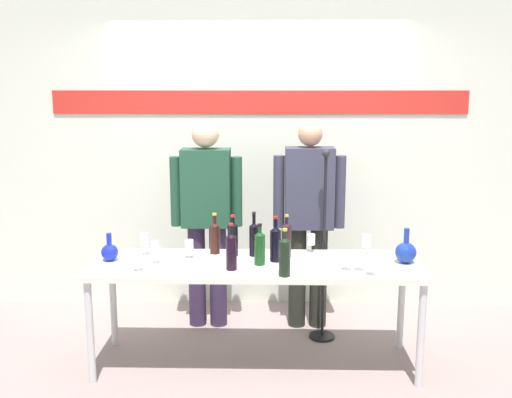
# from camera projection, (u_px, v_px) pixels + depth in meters

# --- Properties ---
(ground_plane) EXTENTS (10.00, 10.00, 0.00)m
(ground_plane) POSITION_uv_depth(u_px,v_px,m) (256.00, 364.00, 4.16)
(ground_plane) COLOR gray
(back_wall) EXTENTS (5.14, 0.11, 3.00)m
(back_wall) POSITION_uv_depth(u_px,v_px,m) (259.00, 138.00, 5.14)
(back_wall) COLOR silver
(back_wall) RESTS_ON ground
(display_table) EXTENTS (2.29, 0.68, 0.75)m
(display_table) POSITION_uv_depth(u_px,v_px,m) (255.00, 271.00, 4.03)
(display_table) COLOR silver
(display_table) RESTS_ON ground
(decanter_blue_left) EXTENTS (0.12, 0.12, 0.20)m
(decanter_blue_left) POSITION_uv_depth(u_px,v_px,m) (110.00, 252.00, 4.05)
(decanter_blue_left) COLOR #1624BB
(decanter_blue_left) RESTS_ON display_table
(decanter_blue_right) EXTENTS (0.15, 0.15, 0.25)m
(decanter_blue_right) POSITION_uv_depth(u_px,v_px,m) (406.00, 252.00, 4.00)
(decanter_blue_right) COLOR navy
(decanter_blue_right) RESTS_ON display_table
(presenter_left) EXTENTS (0.58, 0.22, 1.69)m
(presenter_left) POSITION_uv_depth(u_px,v_px,m) (207.00, 211.00, 4.68)
(presenter_left) COLOR #342541
(presenter_left) RESTS_ON ground
(presenter_right) EXTENTS (0.57, 0.22, 1.68)m
(presenter_right) POSITION_uv_depth(u_px,v_px,m) (309.00, 213.00, 4.66)
(presenter_right) COLOR black
(presenter_right) RESTS_ON ground
(wine_bottle_0) EXTENTS (0.07, 0.07, 0.32)m
(wine_bottle_0) POSITION_uv_depth(u_px,v_px,m) (254.00, 238.00, 4.16)
(wine_bottle_0) COLOR black
(wine_bottle_0) RESTS_ON display_table
(wine_bottle_1) EXTENTS (0.07, 0.07, 0.31)m
(wine_bottle_1) POSITION_uv_depth(u_px,v_px,m) (286.00, 238.00, 4.14)
(wine_bottle_1) COLOR black
(wine_bottle_1) RESTS_ON display_table
(wine_bottle_2) EXTENTS (0.07, 0.07, 0.29)m
(wine_bottle_2) POSITION_uv_depth(u_px,v_px,m) (260.00, 247.00, 3.95)
(wine_bottle_2) COLOR #123C16
(wine_bottle_2) RESTS_ON display_table
(wine_bottle_3) EXTENTS (0.07, 0.07, 0.32)m
(wine_bottle_3) POSITION_uv_depth(u_px,v_px,m) (231.00, 250.00, 3.84)
(wine_bottle_3) COLOR black
(wine_bottle_3) RESTS_ON display_table
(wine_bottle_4) EXTENTS (0.08, 0.08, 0.32)m
(wine_bottle_4) POSITION_uv_depth(u_px,v_px,m) (275.00, 243.00, 4.03)
(wine_bottle_4) COLOR black
(wine_bottle_4) RESTS_ON display_table
(wine_bottle_5) EXTENTS (0.07, 0.07, 0.30)m
(wine_bottle_5) POSITION_uv_depth(u_px,v_px,m) (215.00, 236.00, 4.22)
(wine_bottle_5) COLOR black
(wine_bottle_5) RESTS_ON display_table
(wine_bottle_6) EXTENTS (0.07, 0.07, 0.30)m
(wine_bottle_6) POSITION_uv_depth(u_px,v_px,m) (233.00, 238.00, 4.16)
(wine_bottle_6) COLOR black
(wine_bottle_6) RESTS_ON display_table
(wine_bottle_7) EXTENTS (0.08, 0.08, 0.31)m
(wine_bottle_7) POSITION_uv_depth(u_px,v_px,m) (285.00, 255.00, 3.71)
(wine_bottle_7) COLOR black
(wine_bottle_7) RESTS_ON display_table
(wine_glass_left_0) EXTENTS (0.06, 0.06, 0.16)m
(wine_glass_left_0) POSITION_uv_depth(u_px,v_px,m) (155.00, 248.00, 3.97)
(wine_glass_left_0) COLOR white
(wine_glass_left_0) RESTS_ON display_table
(wine_glass_left_1) EXTENTS (0.07, 0.07, 0.16)m
(wine_glass_left_1) POSITION_uv_depth(u_px,v_px,m) (144.00, 240.00, 4.17)
(wine_glass_left_1) COLOR white
(wine_glass_left_1) RESTS_ON display_table
(wine_glass_left_2) EXTENTS (0.06, 0.06, 0.14)m
(wine_glass_left_2) POSITION_uv_depth(u_px,v_px,m) (189.00, 245.00, 4.09)
(wine_glass_left_2) COLOR white
(wine_glass_left_2) RESTS_ON display_table
(wine_glass_left_3) EXTENTS (0.07, 0.07, 0.15)m
(wine_glass_left_3) POSITION_uv_depth(u_px,v_px,m) (137.00, 256.00, 3.80)
(wine_glass_left_3) COLOR white
(wine_glass_left_3) RESTS_ON display_table
(wine_glass_right_0) EXTENTS (0.06, 0.06, 0.14)m
(wine_glass_right_0) POSITION_uv_depth(u_px,v_px,m) (311.00, 240.00, 4.25)
(wine_glass_right_0) COLOR white
(wine_glass_right_0) RESTS_ON display_table
(wine_glass_right_1) EXTENTS (0.07, 0.07, 0.15)m
(wine_glass_right_1) POSITION_uv_depth(u_px,v_px,m) (366.00, 241.00, 4.19)
(wine_glass_right_1) COLOR white
(wine_glass_right_1) RESTS_ON display_table
(wine_glass_right_2) EXTENTS (0.07, 0.07, 0.13)m
(wine_glass_right_2) POSITION_uv_depth(u_px,v_px,m) (348.00, 257.00, 3.82)
(wine_glass_right_2) COLOR white
(wine_glass_right_2) RESTS_ON display_table
(wine_glass_right_3) EXTENTS (0.07, 0.07, 0.15)m
(wine_glass_right_3) POSITION_uv_depth(u_px,v_px,m) (373.00, 260.00, 3.71)
(wine_glass_right_3) COLOR white
(wine_glass_right_3) RESTS_ON display_table
(wine_glass_right_4) EXTENTS (0.07, 0.07, 0.14)m
(wine_glass_right_4) POSITION_uv_depth(u_px,v_px,m) (361.00, 257.00, 3.81)
(wine_glass_right_4) COLOR white
(wine_glass_right_4) RESTS_ON display_table
(microphone_stand) EXTENTS (0.20, 0.20, 1.49)m
(microphone_stand) POSITION_uv_depth(u_px,v_px,m) (323.00, 277.00, 4.50)
(microphone_stand) COLOR black
(microphone_stand) RESTS_ON ground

